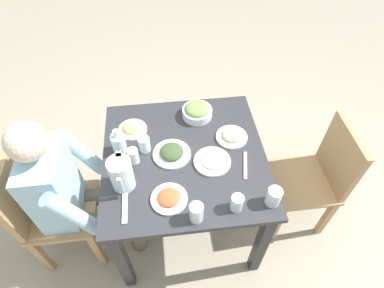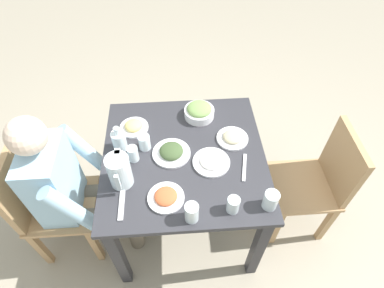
{
  "view_description": "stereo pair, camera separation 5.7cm",
  "coord_description": "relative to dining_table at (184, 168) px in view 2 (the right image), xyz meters",
  "views": [
    {
      "loc": [
        1.1,
        -0.09,
        2.13
      ],
      "look_at": [
        -0.05,
        0.05,
        0.78
      ],
      "focal_mm": 29.33,
      "sensor_mm": 36.0,
      "label": 1
    },
    {
      "loc": [
        1.1,
        -0.03,
        2.13
      ],
      "look_at": [
        -0.05,
        0.05,
        0.78
      ],
      "focal_mm": 29.33,
      "sensor_mm": 36.0,
      "label": 2
    }
  ],
  "objects": [
    {
      "name": "oil_carafe",
      "position": [
        -0.08,
        -0.36,
        0.18
      ],
      "size": [
        0.08,
        0.08,
        0.16
      ],
      "color": "silver",
      "rests_on": "dining_table"
    },
    {
      "name": "fork_near",
      "position": [
        0.3,
        -0.33,
        0.13
      ],
      "size": [
        0.17,
        0.03,
        0.01
      ],
      "primitive_type": "cube",
      "rotation": [
        0.0,
        0.0,
        0.0
      ],
      "color": "silver",
      "rests_on": "dining_table"
    },
    {
      "name": "water_glass_center",
      "position": [
        0.36,
        0.22,
        0.17
      ],
      "size": [
        0.06,
        0.06,
        0.09
      ],
      "primitive_type": "cylinder",
      "color": "silver",
      "rests_on": "dining_table"
    },
    {
      "name": "plate_fries",
      "position": [
        -0.23,
        -0.29,
        0.14
      ],
      "size": [
        0.17,
        0.17,
        0.05
      ],
      "color": "white",
      "rests_on": "dining_table"
    },
    {
      "name": "water_glass_near_left",
      "position": [
        0.01,
        -0.28,
        0.17
      ],
      "size": [
        0.06,
        0.06,
        0.09
      ],
      "primitive_type": "cylinder",
      "color": "silver",
      "rests_on": "dining_table"
    },
    {
      "name": "plate_yoghurt",
      "position": [
        0.07,
        0.15,
        0.14
      ],
      "size": [
        0.21,
        0.21,
        0.04
      ],
      "color": "white",
      "rests_on": "dining_table"
    },
    {
      "name": "plate_beans",
      "position": [
        -0.1,
        0.29,
        0.14
      ],
      "size": [
        0.19,
        0.19,
        0.04
      ],
      "color": "white",
      "rests_on": "dining_table"
    },
    {
      "name": "chair_near",
      "position": [
        0.08,
        -0.84,
        -0.14
      ],
      "size": [
        0.4,
        0.4,
        0.86
      ],
      "color": "tan",
      "rests_on": "ground_plane"
    },
    {
      "name": "salad_bowl",
      "position": [
        -0.31,
        0.11,
        0.17
      ],
      "size": [
        0.19,
        0.19,
        0.09
      ],
      "color": "white",
      "rests_on": "dining_table"
    },
    {
      "name": "chair_far",
      "position": [
        0.05,
        0.84,
        -0.14
      ],
      "size": [
        0.4,
        0.4,
        0.86
      ],
      "color": "tan",
      "rests_on": "ground_plane"
    },
    {
      "name": "plate_dolmas",
      "position": [
        -0.01,
        -0.07,
        0.14
      ],
      "size": [
        0.21,
        0.21,
        0.06
      ],
      "color": "white",
      "rests_on": "dining_table"
    },
    {
      "name": "knife_near",
      "position": [
        0.11,
        0.32,
        0.13
      ],
      "size": [
        0.18,
        0.06,
        0.01
      ],
      "primitive_type": "cube",
      "rotation": [
        0.0,
        0.0,
        -0.22
      ],
      "color": "silver",
      "rests_on": "dining_table"
    },
    {
      "name": "ground_plane",
      "position": [
        0.0,
        0.0,
        -0.62
      ],
      "size": [
        8.0,
        8.0,
        0.0
      ],
      "primitive_type": "plane",
      "color": "#9E937F"
    },
    {
      "name": "water_glass_near_right",
      "position": [
        -0.07,
        -0.22,
        0.17
      ],
      "size": [
        0.07,
        0.07,
        0.09
      ],
      "primitive_type": "cylinder",
      "color": "silver",
      "rests_on": "dining_table"
    },
    {
      "name": "water_glass_by_pitcher",
      "position": [
        0.35,
        0.4,
        0.18
      ],
      "size": [
        0.07,
        0.07,
        0.1
      ],
      "primitive_type": "cylinder",
      "color": "silver",
      "rests_on": "dining_table"
    },
    {
      "name": "water_pitcher",
      "position": [
        0.16,
        -0.33,
        0.22
      ],
      "size": [
        0.16,
        0.12,
        0.19
      ],
      "color": "silver",
      "rests_on": "dining_table"
    },
    {
      "name": "dining_table",
      "position": [
        0.0,
        0.0,
        0.0
      ],
      "size": [
        0.91,
        0.91,
        0.75
      ],
      "color": "#2D2D33",
      "rests_on": "ground_plane"
    },
    {
      "name": "diner_near",
      "position": [
        0.08,
        -0.64,
        0.0
      ],
      "size": [
        0.48,
        0.53,
        1.15
      ],
      "color": "#9EC6E0",
      "rests_on": "ground_plane"
    },
    {
      "name": "plate_rice_curry",
      "position": [
        0.28,
        -0.11,
        0.14
      ],
      "size": [
        0.19,
        0.19,
        0.04
      ],
      "color": "white",
      "rests_on": "dining_table"
    },
    {
      "name": "fork_far",
      "position": [
        -0.19,
        -0.35,
        0.13
      ],
      "size": [
        0.17,
        0.06,
        0.01
      ],
      "primitive_type": "cube",
      "rotation": [
        0.0,
        0.0,
        -0.19
      ],
      "color": "silver",
      "rests_on": "dining_table"
    },
    {
      "name": "water_glass_far_left",
      "position": [
        0.39,
        0.02,
        0.18
      ],
      "size": [
        0.07,
        0.07,
        0.11
      ],
      "primitive_type": "cylinder",
      "color": "silver",
      "rests_on": "dining_table"
    }
  ]
}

